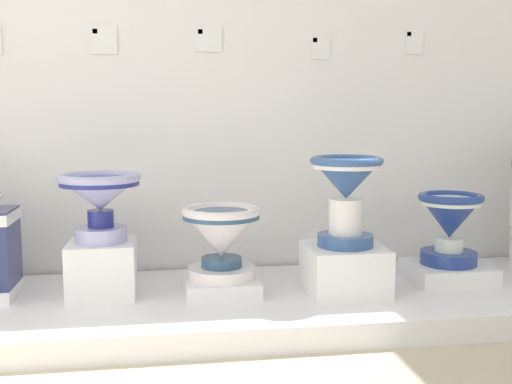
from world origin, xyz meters
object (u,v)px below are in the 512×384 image
(info_placard_fourth, at_px, (321,47))
(info_placard_fifth, at_px, (414,42))
(antique_toilet_broad_patterned, at_px, (100,195))
(antique_toilet_central_ornate, at_px, (346,187))
(info_placard_second, at_px, (104,40))
(info_placard_third, at_px, (208,39))
(antique_toilet_leftmost, at_px, (221,235))
(antique_toilet_tall_cobalt, at_px, (450,221))
(plinth_block_broad_patterned, at_px, (102,269))
(plinth_block_leftmost, at_px, (222,285))
(plinth_block_central_ornate, at_px, (345,270))
(plinth_block_tall_cobalt, at_px, (448,272))

(info_placard_fourth, bearing_deg, info_placard_fifth, 0.00)
(antique_toilet_broad_patterned, xyz_separation_m, antique_toilet_central_ornate, (1.12, -0.13, 0.03))
(info_placard_second, relative_size, info_placard_third, 1.04)
(antique_toilet_leftmost, height_order, antique_toilet_tall_cobalt, antique_toilet_tall_cobalt)
(plinth_block_broad_patterned, relative_size, info_placard_second, 2.13)
(plinth_block_leftmost, bearing_deg, info_placard_second, 139.08)
(info_placard_second, bearing_deg, antique_toilet_leftmost, -40.92)
(info_placard_fifth, bearing_deg, antique_toilet_central_ornate, -134.25)
(antique_toilet_leftmost, relative_size, info_placard_fifth, 2.71)
(plinth_block_central_ornate, xyz_separation_m, info_placard_third, (-0.58, 0.56, 1.11))
(antique_toilet_broad_patterned, relative_size, info_placard_fifth, 2.70)
(antique_toilet_tall_cobalt, relative_size, info_placard_third, 2.61)
(antique_toilet_central_ornate, relative_size, info_placard_third, 3.06)
(plinth_block_central_ornate, height_order, info_placard_second, info_placard_second)
(plinth_block_broad_patterned, bearing_deg, plinth_block_leftmost, -3.98)
(plinth_block_broad_patterned, distance_m, antique_toilet_leftmost, 0.57)
(antique_toilet_tall_cobalt, height_order, info_placard_third, info_placard_third)
(plinth_block_tall_cobalt, relative_size, antique_toilet_tall_cobalt, 1.11)
(plinth_block_broad_patterned, distance_m, plinth_block_central_ornate, 1.12)
(antique_toilet_broad_patterned, height_order, info_placard_second, info_placard_second)
(plinth_block_tall_cobalt, xyz_separation_m, antique_toilet_tall_cobalt, (-0.00, -0.00, 0.26))
(plinth_block_central_ornate, relative_size, info_placard_fourth, 2.82)
(plinth_block_leftmost, relative_size, info_placard_fifth, 2.46)
(plinth_block_leftmost, distance_m, antique_toilet_central_ornate, 0.74)
(plinth_block_central_ornate, relative_size, plinth_block_tall_cobalt, 0.91)
(info_placard_fourth, bearing_deg, plinth_block_leftmost, -141.06)
(antique_toilet_central_ornate, relative_size, info_placard_fifth, 3.03)
(antique_toilet_broad_patterned, height_order, plinth_block_leftmost, antique_toilet_broad_patterned)
(antique_toilet_broad_patterned, bearing_deg, info_placard_fourth, 21.08)
(plinth_block_leftmost, bearing_deg, plinth_block_broad_patterned, 176.02)
(plinth_block_central_ornate, xyz_separation_m, plinth_block_tall_cobalt, (0.58, 0.12, -0.07))
(antique_toilet_leftmost, height_order, info_placard_third, info_placard_third)
(antique_toilet_leftmost, height_order, antique_toilet_central_ornate, antique_toilet_central_ornate)
(info_placard_fifth, bearing_deg, antique_toilet_leftmost, -156.96)
(antique_toilet_broad_patterned, bearing_deg, plinth_block_broad_patterned, -116.57)
(plinth_block_leftmost, xyz_separation_m, plinth_block_central_ornate, (0.57, -0.09, 0.07))
(antique_toilet_tall_cobalt, bearing_deg, info_placard_second, 165.42)
(antique_toilet_broad_patterned, distance_m, plinth_block_central_ornate, 1.18)
(plinth_block_central_ornate, relative_size, antique_toilet_central_ornate, 0.86)
(plinth_block_broad_patterned, distance_m, antique_toilet_tall_cobalt, 1.70)
(antique_toilet_leftmost, relative_size, info_placard_third, 2.75)
(plinth_block_broad_patterned, xyz_separation_m, info_placard_third, (0.53, 0.44, 1.10))
(plinth_block_tall_cobalt, bearing_deg, plinth_block_central_ornate, -167.98)
(antique_toilet_broad_patterned, bearing_deg, antique_toilet_tall_cobalt, -0.12)
(antique_toilet_central_ornate, bearing_deg, info_placard_second, 153.22)
(plinth_block_tall_cobalt, bearing_deg, antique_toilet_tall_cobalt, -135.00)
(plinth_block_broad_patterned, relative_size, info_placard_fourth, 2.38)
(antique_toilet_broad_patterned, xyz_separation_m, info_placard_fifth, (1.67, 0.44, 0.76))
(plinth_block_central_ornate, height_order, info_placard_fifth, info_placard_fifth)
(plinth_block_central_ornate, bearing_deg, antique_toilet_leftmost, 171.16)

